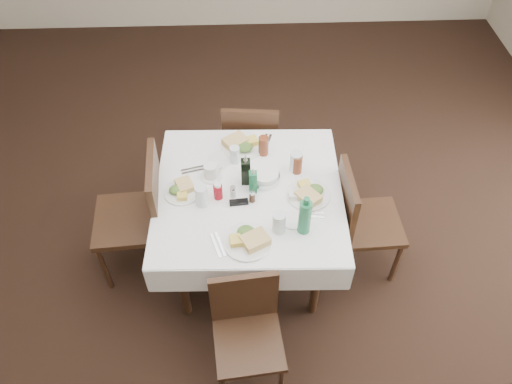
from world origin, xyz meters
TOP-DOWN VIEW (x-y plane):
  - ground_plane at (0.00, 0.00)m, footprint 7.00×7.00m
  - room_shell at (0.00, 0.00)m, footprint 6.04×7.04m
  - dining_table at (-0.04, 0.04)m, footprint 1.24×1.24m
  - chair_north at (0.00, 0.81)m, footprint 0.45×0.45m
  - chair_south at (-0.08, -0.74)m, footprint 0.43×0.43m
  - chair_east at (0.70, -0.00)m, footprint 0.45×0.45m
  - chair_west at (-0.76, 0.07)m, footprint 0.50×0.50m
  - meal_north at (-0.08, 0.46)m, footprint 0.30×0.30m
  - meal_south at (-0.05, -0.36)m, footprint 0.29×0.29m
  - meal_east at (0.34, -0.02)m, footprint 0.28×0.28m
  - meal_west at (-0.46, 0.05)m, footprint 0.24×0.24m
  - side_plate_a at (-0.23, 0.33)m, footprint 0.17×0.17m
  - side_plate_b at (0.22, -0.21)m, footprint 0.15×0.15m
  - water_n at (-0.12, 0.32)m, footprint 0.07×0.07m
  - water_s at (0.13, -0.28)m, footprint 0.08×0.08m
  - water_e at (0.28, 0.22)m, footprint 0.08×0.08m
  - water_w at (-0.33, -0.05)m, footprint 0.08×0.08m
  - iced_tea_a at (0.07, 0.39)m, footprint 0.07×0.07m
  - iced_tea_b at (0.29, 0.20)m, footprint 0.07×0.07m
  - bread_basket at (0.07, 0.14)m, footprint 0.20×0.20m
  - oil_cruet_dark at (-0.05, 0.12)m, footprint 0.06×0.06m
  - oil_cruet_green at (-0.01, 0.04)m, footprint 0.05×0.05m
  - ketchup_bottle at (-0.23, -0.01)m, footprint 0.06×0.06m
  - salt_shaker at (-0.14, -0.00)m, footprint 0.04×0.04m
  - pepper_shaker at (-0.02, -0.04)m, footprint 0.04×0.04m
  - coffee_mug at (-0.28, 0.18)m, footprint 0.15×0.14m
  - sunglasses at (-0.10, -0.06)m, footprint 0.12×0.05m
  - green_bottle at (0.28, -0.29)m, footprint 0.07×0.07m
  - sugar_caddy at (0.26, -0.04)m, footprint 0.10×0.05m
  - cutlery_n at (0.09, 0.49)m, footprint 0.10×0.20m
  - cutlery_s at (-0.23, -0.38)m, footprint 0.10×0.19m
  - cutlery_e at (0.32, -0.17)m, footprint 0.20×0.07m
  - cutlery_w at (-0.39, 0.25)m, footprint 0.19×0.09m

SIDE VIEW (x-z plane):
  - ground_plane at x=0.00m, z-range 0.00..0.00m
  - chair_south at x=-0.08m, z-range 0.06..0.89m
  - chair_north at x=0.00m, z-range 0.06..0.95m
  - chair_east at x=0.70m, z-range 0.06..0.97m
  - chair_west at x=-0.76m, z-range 0.07..1.07m
  - dining_table at x=-0.04m, z-range 0.29..1.05m
  - cutlery_w at x=-0.39m, z-range 0.76..0.77m
  - cutlery_s at x=-0.23m, z-range 0.76..0.77m
  - cutlery_e at x=0.32m, z-range 0.76..0.77m
  - cutlery_n at x=0.09m, z-range 0.76..0.77m
  - side_plate_b at x=0.22m, z-range 0.76..0.77m
  - side_plate_a at x=-0.23m, z-range 0.76..0.77m
  - sunglasses at x=-0.10m, z-range 0.76..0.79m
  - meal_west at x=-0.46m, z-range 0.76..0.81m
  - meal_east at x=0.34m, z-range 0.76..0.82m
  - meal_south at x=-0.05m, z-range 0.76..0.82m
  - sugar_caddy at x=0.26m, z-range 0.76..0.81m
  - meal_north at x=-0.08m, z-range 0.75..0.82m
  - bread_basket at x=0.07m, z-range 0.76..0.83m
  - pepper_shaker at x=-0.02m, z-range 0.76..0.84m
  - salt_shaker at x=-0.14m, z-range 0.76..0.85m
  - coffee_mug at x=-0.28m, z-range 0.76..0.86m
  - ketchup_bottle at x=-0.23m, z-range 0.76..0.88m
  - water_n at x=-0.12m, z-range 0.76..0.89m
  - iced_tea_b at x=0.29m, z-range 0.76..0.90m
  - iced_tea_a at x=0.07m, z-range 0.76..0.90m
  - water_s at x=0.13m, z-range 0.76..0.91m
  - water_e at x=0.28m, z-range 0.76..0.91m
  - water_w at x=-0.33m, z-range 0.76..0.91m
  - oil_cruet_green at x=-0.01m, z-range 0.75..0.96m
  - oil_cruet_dark at x=-0.05m, z-range 0.74..0.99m
  - green_bottle at x=0.28m, z-range 0.75..1.03m
  - room_shell at x=0.00m, z-range 0.31..3.11m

